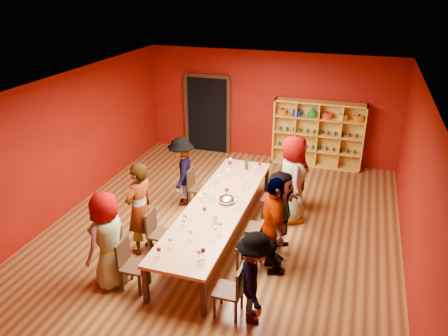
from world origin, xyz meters
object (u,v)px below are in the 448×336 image
(chair_person_right_0, at_px, (233,288))
(person_right_0, at_px, (255,278))
(chair_person_left_3, at_px, (196,186))
(chair_person_right_3, at_px, (276,196))
(person_left_1, at_px, (140,209))
(shelving_unit, at_px, (318,131))
(person_right_2, at_px, (280,213))
(chair_person_right_2, at_px, (262,226))
(wine_bottle, at_px, (247,164))
(person_right_1, at_px, (274,227))
(chair_person_right_4, at_px, (281,184))
(chair_person_left_0, at_px, (130,262))
(person_left_0, at_px, (108,240))
(person_right_3, at_px, (292,179))
(tasting_table, at_px, (218,206))
(person_left_3, at_px, (182,172))
(chair_person_left_1, at_px, (157,231))
(spittoon_bowl, at_px, (227,200))
(chair_person_right_1, at_px, (254,244))

(chair_person_right_0, relative_size, person_right_0, 0.59)
(chair_person_left_3, height_order, chair_person_right_3, same)
(chair_person_right_0, bearing_deg, person_left_1, 152.38)
(shelving_unit, xyz_separation_m, person_right_2, (-0.17, -4.43, -0.15))
(person_right_0, xyz_separation_m, person_right_2, (-0.01, 1.88, 0.08))
(chair_person_right_2, height_order, wine_bottle, wine_bottle)
(person_right_0, height_order, person_right_1, person_right_1)
(chair_person_left_3, xyz_separation_m, chair_person_right_4, (1.82, 0.67, 0.00))
(chair_person_left_0, bearing_deg, chair_person_right_2, 44.32)
(person_left_0, xyz_separation_m, person_right_3, (2.53, 3.04, 0.09))
(tasting_table, xyz_separation_m, person_left_3, (-1.23, 1.11, 0.10))
(chair_person_left_1, relative_size, chair_person_right_0, 1.00)
(tasting_table, distance_m, chair_person_left_0, 2.11)
(person_left_1, bearing_deg, chair_person_right_2, 125.07)
(chair_person_right_0, relative_size, chair_person_right_3, 1.00)
(chair_person_left_3, xyz_separation_m, chair_person_right_2, (1.82, -1.22, 0.00))
(person_right_0, bearing_deg, spittoon_bowl, 9.61)
(wine_bottle, bearing_deg, chair_person_left_0, -105.12)
(shelving_unit, distance_m, person_left_3, 4.15)
(person_left_0, height_order, chair_person_right_1, person_left_0)
(chair_person_right_0, distance_m, person_right_3, 3.19)
(person_right_1, bearing_deg, person_right_3, -24.66)
(chair_person_left_0, bearing_deg, tasting_table, 64.33)
(chair_person_right_1, distance_m, person_right_3, 1.96)
(tasting_table, relative_size, chair_person_left_1, 5.06)
(person_left_1, bearing_deg, person_right_1, 108.75)
(person_right_1, bearing_deg, person_left_3, 28.72)
(tasting_table, height_order, person_left_1, person_left_1)
(person_left_3, height_order, person_right_3, person_right_3)
(tasting_table, xyz_separation_m, chair_person_left_3, (-0.91, 1.11, -0.20))
(shelving_unit, height_order, person_right_1, person_right_1)
(person_left_3, distance_m, wine_bottle, 1.48)
(tasting_table, relative_size, person_right_0, 2.97)
(person_right_0, xyz_separation_m, person_right_3, (0.01, 3.14, 0.19))
(chair_person_right_2, height_order, spittoon_bowl, spittoon_bowl)
(person_right_2, distance_m, person_right_3, 1.27)
(person_left_0, bearing_deg, chair_person_left_0, 102.34)
(wine_bottle, bearing_deg, person_left_0, -110.35)
(person_left_1, bearing_deg, chair_person_left_1, 105.52)
(person_left_0, height_order, person_right_1, person_right_1)
(chair_person_right_2, bearing_deg, chair_person_left_3, 146.13)
(person_left_3, relative_size, person_right_2, 0.96)
(person_right_3, bearing_deg, person_right_1, 161.30)
(chair_person_left_3, bearing_deg, person_right_3, 1.07)
(shelving_unit, relative_size, wine_bottle, 7.23)
(chair_person_left_1, relative_size, spittoon_bowl, 2.76)
(chair_person_left_1, bearing_deg, chair_person_left_3, 90.00)
(tasting_table, height_order, person_left_3, person_left_3)
(person_right_3, bearing_deg, chair_person_right_0, 155.25)
(person_right_1, relative_size, chair_person_right_3, 2.03)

